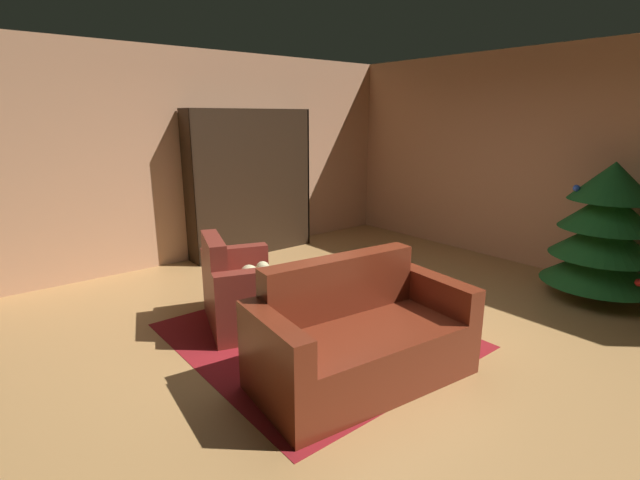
% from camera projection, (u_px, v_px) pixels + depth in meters
% --- Properties ---
extents(ground_plane, '(7.49, 7.49, 0.00)m').
position_uv_depth(ground_plane, '(360.00, 330.00, 4.35)').
color(ground_plane, '#B3824A').
extents(wall_back, '(6.27, 0.06, 2.78)m').
position_uv_depth(wall_back, '(540.00, 160.00, 5.91)').
color(wall_back, tan).
rests_on(wall_back, ground).
extents(wall_left, '(0.06, 6.36, 2.78)m').
position_uv_depth(wall_left, '(203.00, 157.00, 6.32)').
color(wall_left, tan).
rests_on(wall_left, ground).
extents(area_rug, '(2.38, 2.21, 0.01)m').
position_uv_depth(area_rug, '(315.00, 335.00, 4.23)').
color(area_rug, maroon).
rests_on(area_rug, ground).
extents(bookshelf_unit, '(0.36, 1.85, 2.04)m').
position_uv_depth(bookshelf_unit, '(259.00, 182.00, 6.66)').
color(bookshelf_unit, black).
rests_on(bookshelf_unit, ground).
extents(armchair_red, '(1.12, 0.93, 0.88)m').
position_uv_depth(armchair_red, '(241.00, 293.00, 4.40)').
color(armchair_red, maroon).
rests_on(armchair_red, ground).
extents(couch_red, '(1.00, 1.73, 0.89)m').
position_uv_depth(couch_red, '(360.00, 340.00, 3.48)').
color(couch_red, maroon).
rests_on(couch_red, ground).
extents(coffee_table, '(0.60, 0.60, 0.42)m').
position_uv_depth(coffee_table, '(326.00, 294.00, 4.20)').
color(coffee_table, black).
rests_on(coffee_table, ground).
extents(book_stack_on_table, '(0.23, 0.18, 0.15)m').
position_uv_depth(book_stack_on_table, '(319.00, 281.00, 4.17)').
color(book_stack_on_table, gray).
rests_on(book_stack_on_table, coffee_table).
extents(bottle_on_table, '(0.07, 0.07, 0.31)m').
position_uv_depth(bottle_on_table, '(311.00, 281.00, 4.06)').
color(bottle_on_table, '#1B532E').
rests_on(bottle_on_table, coffee_table).
extents(decorated_tree, '(1.17, 1.17, 1.49)m').
position_uv_depth(decorated_tree, '(605.00, 232.00, 4.92)').
color(decorated_tree, brown).
rests_on(decorated_tree, ground).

